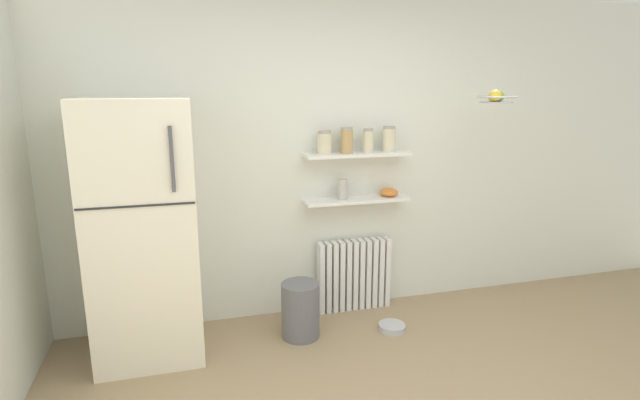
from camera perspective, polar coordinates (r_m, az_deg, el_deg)
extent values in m
cube|color=silver|center=(4.01, 1.43, 5.10)|extent=(7.04, 0.10, 2.60)
cube|color=silver|center=(3.55, -19.90, -3.45)|extent=(0.70, 0.68, 1.79)
cube|color=#262628|center=(3.15, -20.68, -0.68)|extent=(0.69, 0.01, 0.01)
cylinder|color=#4C4C51|center=(3.07, -16.94, 4.58)|extent=(0.02, 0.02, 0.40)
cube|color=white|center=(4.11, 0.09, -9.12)|extent=(0.04, 0.12, 0.61)
cube|color=white|center=(4.13, 0.88, -9.03)|extent=(0.04, 0.12, 0.61)
cube|color=white|center=(4.14, 1.67, -8.95)|extent=(0.04, 0.12, 0.61)
cube|color=white|center=(4.16, 2.45, -8.86)|extent=(0.04, 0.12, 0.61)
cube|color=white|center=(4.18, 3.22, -8.78)|extent=(0.04, 0.12, 0.61)
cube|color=white|center=(4.19, 3.98, -8.69)|extent=(0.04, 0.12, 0.61)
cube|color=white|center=(4.21, 4.74, -8.60)|extent=(0.04, 0.12, 0.61)
cube|color=white|center=(4.23, 5.49, -8.51)|extent=(0.04, 0.12, 0.61)
cube|color=white|center=(4.25, 6.24, -8.42)|extent=(0.04, 0.12, 0.61)
cube|color=white|center=(4.27, 6.97, -8.33)|extent=(0.04, 0.12, 0.61)
cube|color=white|center=(4.30, 7.70, -8.24)|extent=(0.04, 0.12, 0.61)
cube|color=white|center=(3.97, 4.28, 0.03)|extent=(0.86, 0.22, 0.02)
cube|color=white|center=(3.90, 4.37, 5.35)|extent=(0.86, 0.22, 0.02)
cylinder|color=beige|center=(3.81, 0.54, 6.60)|extent=(0.11, 0.11, 0.16)
cylinder|color=gray|center=(3.80, 0.54, 7.96)|extent=(0.10, 0.10, 0.02)
cylinder|color=tan|center=(3.86, 3.13, 6.85)|extent=(0.10, 0.10, 0.18)
cylinder|color=gray|center=(3.85, 3.15, 8.36)|extent=(0.09, 0.09, 0.02)
cylinder|color=beige|center=(3.92, 5.64, 6.80)|extent=(0.08, 0.08, 0.17)
cylinder|color=gray|center=(3.91, 5.68, 8.18)|extent=(0.08, 0.08, 0.02)
cylinder|color=beige|center=(3.99, 8.08, 6.95)|extent=(0.11, 0.11, 0.18)
cylinder|color=gray|center=(3.98, 8.13, 8.41)|extent=(0.10, 0.10, 0.02)
cylinder|color=#B2ADA8|center=(3.91, 2.64, 1.28)|extent=(0.08, 0.08, 0.17)
ellipsoid|color=orange|center=(4.06, 8.06, 0.92)|extent=(0.15, 0.15, 0.07)
cylinder|color=slate|center=(3.77, -2.30, -12.75)|extent=(0.29, 0.29, 0.43)
cylinder|color=#B7B7BC|center=(3.97, 8.42, -14.51)|extent=(0.21, 0.21, 0.05)
torus|color=#B2B2B7|center=(3.96, 19.98, 11.27)|extent=(0.30, 0.30, 0.01)
cylinder|color=#A8A8AD|center=(3.96, 19.93, 10.70)|extent=(0.24, 0.24, 0.01)
sphere|color=#7FAD38|center=(3.98, 20.25, 11.31)|extent=(0.08, 0.08, 0.08)
sphere|color=#7FAD38|center=(3.96, 19.57, 11.31)|extent=(0.07, 0.07, 0.07)
sphere|color=gold|center=(3.90, 19.80, 11.40)|extent=(0.09, 0.09, 0.09)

